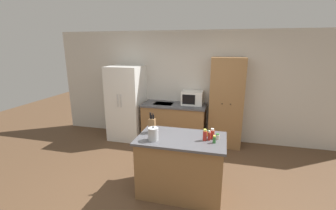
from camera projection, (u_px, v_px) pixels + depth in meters
The scene contains 15 objects.
ground_plane at pixel (178, 193), 3.53m from camera, with size 14.00×14.00×0.00m, color brown.
wall_back at pixel (198, 87), 5.38m from camera, with size 7.20×0.06×2.60m.
refrigerator at pixel (127, 103), 5.51m from camera, with size 0.79×0.77×1.79m.
back_counter at pixel (174, 123), 5.39m from camera, with size 1.49×0.69×0.92m.
pantry_cabinet at pixel (226, 103), 5.03m from camera, with size 0.72×0.53×2.01m.
kitchen_island at pixel (181, 165), 3.47m from camera, with size 1.31×0.79×0.92m.
microwave at pixel (192, 98), 5.23m from camera, with size 0.48×0.40×0.31m.
knife_block at pixel (152, 125), 3.52m from camera, with size 0.10×0.08×0.33m.
spice_bottle_tall_dark at pixel (205, 135), 3.23m from camera, with size 0.06×0.06×0.17m.
spice_bottle_short_red at pixel (212, 134), 3.29m from camera, with size 0.06×0.06×0.16m.
spice_bottle_amber_oil at pixel (214, 139), 3.15m from camera, with size 0.04×0.04×0.11m.
spice_bottle_green_herb at pixel (209, 136), 3.24m from camera, with size 0.04×0.04×0.14m.
spice_bottle_pale_salt at pixel (217, 137), 3.28m from camera, with size 0.06×0.06×0.08m.
spice_bottle_orange_cap at pixel (208, 133), 3.39m from camera, with size 0.04×0.04×0.09m.
kettle at pixel (153, 134), 3.23m from camera, with size 0.15×0.15×0.21m.
Camera 1 is at (0.59, -3.00, 2.25)m, focal length 24.00 mm.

